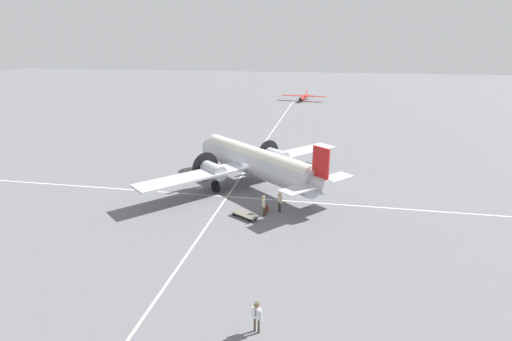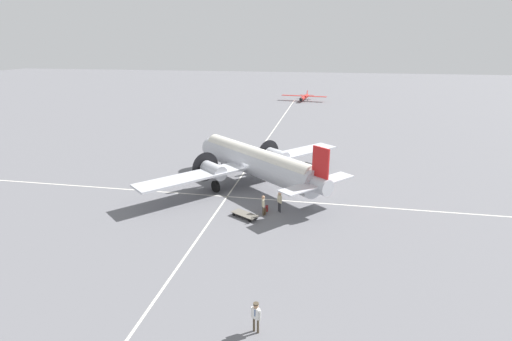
# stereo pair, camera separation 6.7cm
# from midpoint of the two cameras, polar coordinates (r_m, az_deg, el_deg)

# --- Properties ---
(ground_plane) EXTENTS (300.00, 300.00, 0.00)m
(ground_plane) POSITION_cam_midpoint_polar(r_m,az_deg,el_deg) (38.99, 0.05, -2.24)
(ground_plane) COLOR slate
(apron_line_eastwest) EXTENTS (120.00, 0.16, 0.01)m
(apron_line_eastwest) POSITION_cam_midpoint_polar(r_m,az_deg,el_deg) (39.41, -2.92, -2.04)
(apron_line_eastwest) COLOR silver
(apron_line_eastwest) RESTS_ON ground_plane
(apron_line_northsouth) EXTENTS (0.16, 120.00, 0.01)m
(apron_line_northsouth) POSITION_cam_midpoint_polar(r_m,az_deg,el_deg) (36.07, -0.90, -3.96)
(apron_line_northsouth) COLOR silver
(apron_line_northsouth) RESTS_ON ground_plane
(airliner_main) EXTENTS (19.12, 18.41, 5.61)m
(airliner_main) POSITION_cam_midpoint_polar(r_m,az_deg,el_deg) (38.51, -0.32, 1.36)
(airliner_main) COLOR silver
(airliner_main) RESTS_ON ground_plane
(crew_foreground) EXTENTS (0.36, 0.52, 1.65)m
(crew_foreground) POSITION_cam_midpoint_polar(r_m,az_deg,el_deg) (20.34, 0.10, -19.82)
(crew_foreground) COLOR #473D2D
(crew_foreground) RESTS_ON ground_plane
(passenger_boarding) EXTENTS (0.51, 0.40, 1.77)m
(passenger_boarding) POSITION_cam_midpoint_polar(r_m,az_deg,el_deg) (32.93, 3.45, -4.18)
(passenger_boarding) COLOR #2D2D33
(passenger_boarding) RESTS_ON ground_plane
(ramp_agent) EXTENTS (0.57, 0.28, 1.72)m
(ramp_agent) POSITION_cam_midpoint_polar(r_m,az_deg,el_deg) (32.23, 1.09, -4.71)
(ramp_agent) COLOR #473D2D
(ramp_agent) RESTS_ON ground_plane
(suitcase_near_door) EXTENTS (0.37, 0.20, 0.51)m
(suitcase_near_door) POSITION_cam_midpoint_polar(r_m,az_deg,el_deg) (33.35, 1.60, -5.43)
(suitcase_near_door) COLOR maroon
(suitcase_near_door) RESTS_ON ground_plane
(suitcase_upright_spare) EXTENTS (0.43, 0.19, 0.48)m
(suitcase_upright_spare) POSITION_cam_midpoint_polar(r_m,az_deg,el_deg) (32.78, 1.31, -5.89)
(suitcase_upright_spare) COLOR #47331E
(suitcase_upright_spare) RESTS_ON ground_plane
(baggage_cart) EXTENTS (2.00, 2.47, 0.56)m
(baggage_cart) POSITION_cam_midpoint_polar(r_m,az_deg,el_deg) (32.16, -1.52, -6.28)
(baggage_cart) COLOR #6B665B
(baggage_cart) RESTS_ON ground_plane
(light_aircraft_distant) EXTENTS (8.00, 10.69, 2.04)m
(light_aircraft_distant) POSITION_cam_midpoint_polar(r_m,az_deg,el_deg) (96.26, 6.90, 10.34)
(light_aircraft_distant) COLOR #B2231E
(light_aircraft_distant) RESTS_ON ground_plane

